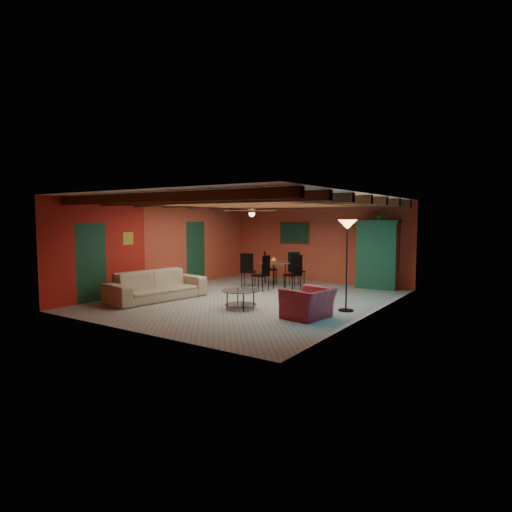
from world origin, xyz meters
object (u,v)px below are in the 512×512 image
Objects in this scene: armoire at (379,255)px; floor_lamp at (347,266)px; armchair at (308,303)px; dining_table at (274,270)px; coffee_table at (241,299)px; vase at (274,250)px; potted_plant at (380,215)px; sofa at (157,285)px.

floor_lamp is at bearing -87.03° from armoire.
armchair is 1.43m from floor_lamp.
dining_table is at bearing 147.61° from floor_lamp.
armchair is at bearing -108.88° from floor_lamp.
coffee_table is 3.54m from vase.
armchair is at bearing -89.34° from potted_plant.
potted_plant reaches higher than armchair.
dining_table is 11.00× the size of vase.
armoire is 0.96× the size of floor_lamp.
potted_plant is at bearing -171.00° from armchair.
floor_lamp is at bearing -63.50° from sofa.
armoire is at bearing 30.00° from dining_table.
sofa is 2.55m from coffee_table.
dining_table is at bearing 108.08° from coffee_table.
potted_plant reaches higher than dining_table.
sofa is at bearing -162.60° from floor_lamp.
potted_plant is 2.40× the size of vase.
armchair is at bearing -93.36° from armoire.
vase is at bearing 0.00° from dining_table.
armchair is 1.79m from coffee_table.
armoire reaches higher than vase.
potted_plant is (1.74, 4.86, 2.04)m from coffee_table.
potted_plant is (4.27, 5.15, 1.88)m from sofa.
coffee_table is at bearing -71.92° from dining_table.
potted_plant is at bearing 96.99° from floor_lamp.
coffee_table is 2.01× the size of potted_plant.
armoire reaches higher than sofa.
floor_lamp is (0.39, 1.15, 0.74)m from armchair.
dining_table is at bearing 180.00° from vase.
armoire is at bearing 70.33° from coffee_table.
sofa is 2.59× the size of armchair.
coffee_table is (-1.79, -0.03, -0.10)m from armchair.
potted_plant reaches higher than coffee_table.
armchair is 2.25× the size of potted_plant.
armchair is 4.88m from armoire.
sofa is 2.90× the size of coffee_table.
floor_lamp reaches higher than dining_table.
armoire is 3.23m from vase.
floor_lamp is (4.72, 1.48, 0.68)m from sofa.
dining_table is at bearing -13.53° from sofa.
potted_plant is at bearing 70.33° from coffee_table.
potted_plant is (2.80, 1.61, 1.73)m from dining_table.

